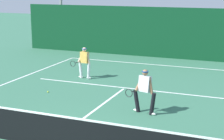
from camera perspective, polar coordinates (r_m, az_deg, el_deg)
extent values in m
cube|color=white|center=(21.24, 6.74, 0.80)|extent=(10.66, 0.10, 0.01)
cube|color=white|center=(16.47, 1.99, -2.73)|extent=(8.69, 0.10, 0.01)
cube|color=white|center=(13.49, -2.95, -6.35)|extent=(0.10, 6.40, 0.01)
cube|color=black|center=(10.70, -10.28, -9.14)|extent=(11.50, 0.02, 0.96)
cube|color=white|center=(10.52, -10.39, -6.60)|extent=(11.50, 0.03, 0.05)
cylinder|color=black|center=(13.09, 6.22, -5.19)|extent=(0.27, 0.19, 0.81)
cylinder|color=black|center=(13.40, 3.78, -4.71)|extent=(0.32, 0.21, 0.81)
ellipsoid|color=white|center=(13.21, 6.18, -6.65)|extent=(0.28, 0.17, 0.09)
ellipsoid|color=white|center=(13.51, 3.76, -6.14)|extent=(0.28, 0.17, 0.09)
cube|color=silver|center=(13.05, 5.04, -2.11)|extent=(0.47, 0.39, 0.59)
cylinder|color=#9E704C|center=(12.95, 5.92, -2.37)|extent=(0.24, 0.14, 0.62)
cylinder|color=#9E704C|center=(13.17, 4.18, -2.07)|extent=(0.21, 0.51, 0.50)
sphere|color=#9E704C|center=(12.95, 5.08, -0.39)|extent=(0.21, 0.21, 0.21)
cylinder|color=#19478C|center=(12.94, 5.08, -0.23)|extent=(0.28, 0.28, 0.04)
cylinder|color=black|center=(13.05, 3.41, -3.18)|extent=(0.09, 0.26, 0.03)
torus|color=black|center=(12.77, 2.60, -3.53)|extent=(0.29, 0.09, 0.29)
cylinder|color=silver|center=(17.94, -3.58, -0.17)|extent=(0.20, 0.16, 0.77)
cylinder|color=silver|center=(18.18, -4.80, -0.01)|extent=(0.22, 0.16, 0.77)
ellipsoid|color=white|center=(18.02, -3.57, -1.22)|extent=(0.27, 0.14, 0.09)
ellipsoid|color=white|center=(18.26, -4.78, -1.04)|extent=(0.27, 0.14, 0.09)
cube|color=#E5B24C|center=(17.92, -4.23, 1.93)|extent=(0.42, 0.30, 0.55)
cylinder|color=beige|center=(17.81, -3.64, 1.79)|extent=(0.22, 0.12, 0.59)
cylinder|color=beige|center=(18.05, -4.81, 1.92)|extent=(0.15, 0.50, 0.47)
sphere|color=beige|center=(17.85, -4.25, 3.15)|extent=(0.20, 0.20, 0.20)
cylinder|color=#19478C|center=(17.85, -4.25, 3.26)|extent=(0.25, 0.25, 0.04)
cylinder|color=black|center=(17.91, -5.38, 1.16)|extent=(0.06, 0.26, 0.03)
torus|color=black|center=(17.64, -6.00, 0.96)|extent=(0.29, 0.06, 0.29)
sphere|color=#D1E033|center=(15.98, -9.77, -3.30)|extent=(0.07, 0.07, 0.07)
cube|color=#0D3F21|center=(23.08, 8.30, 5.63)|extent=(19.35, 0.12, 3.10)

